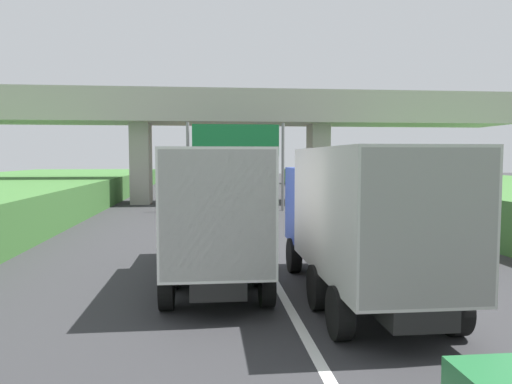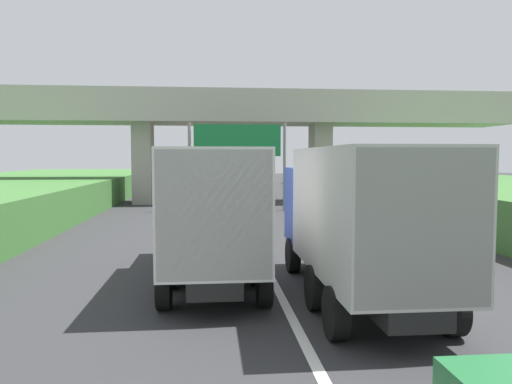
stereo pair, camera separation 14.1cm
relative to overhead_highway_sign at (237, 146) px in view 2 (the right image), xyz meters
The scene contains 9 objects.
lane_centre_stripe 4.47m from the overhead_highway_sign, 90.00° to the right, with size 0.20×101.55×0.01m, color white.
overpass_bridge 5.87m from the overhead_highway_sign, 90.00° to the left, with size 40.00×4.80×7.81m.
overhead_highway_sign is the anchor object (origin of this frame).
truck_white 16.60m from the overhead_highway_sign, 95.38° to the right, with size 2.44×7.30×3.44m.
truck_blue 18.60m from the overhead_highway_sign, 84.87° to the right, with size 2.44×7.30×3.44m.
car_orange 9.54m from the overhead_highway_sign, 100.44° to the left, with size 1.86×4.10×1.72m.
construction_barrel_3 16.75m from the overhead_highway_sign, 66.56° to the right, with size 0.57×0.57×0.90m.
construction_barrel_4 13.02m from the overhead_highway_sign, 58.39° to the right, with size 0.57×0.57×0.90m.
construction_barrel_5 9.74m from the overhead_highway_sign, 44.15° to the right, with size 0.57×0.57×0.90m.
Camera 2 is at (-1.62, 4.05, 3.24)m, focal length 33.84 mm.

